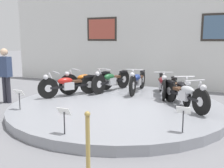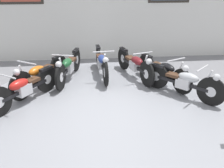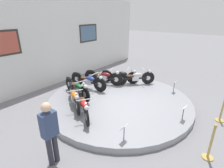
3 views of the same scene
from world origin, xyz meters
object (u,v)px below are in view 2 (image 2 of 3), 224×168
(motorcycle_maroon, at_px, (135,64))
(motorcycle_green, at_px, (68,66))
(motorcycle_blue, at_px, (102,62))
(motorcycle_orange, at_px, (40,74))
(motorcycle_silver, at_px, (184,81))
(motorcycle_red, at_px, (23,87))
(motorcycle_black, at_px, (164,71))

(motorcycle_maroon, bearing_deg, motorcycle_green, -179.99)
(motorcycle_blue, bearing_deg, motorcycle_orange, -154.45)
(motorcycle_orange, distance_m, motorcycle_silver, 3.35)
(motorcycle_silver, bearing_deg, motorcycle_green, 154.41)
(motorcycle_green, bearing_deg, motorcycle_blue, 12.62)
(motorcycle_red, relative_size, motorcycle_blue, 0.81)
(motorcycle_green, relative_size, motorcycle_blue, 0.97)
(motorcycle_maroon, bearing_deg, motorcycle_silver, -54.99)
(motorcycle_maroon, height_order, motorcycle_silver, motorcycle_maroon)
(motorcycle_orange, relative_size, motorcycle_silver, 1.17)
(motorcycle_orange, height_order, motorcycle_blue, motorcycle_blue)
(motorcycle_red, height_order, motorcycle_silver, motorcycle_silver)
(motorcycle_blue, relative_size, motorcycle_silver, 1.36)
(motorcycle_orange, bearing_deg, motorcycle_green, 39.48)
(motorcycle_red, relative_size, motorcycle_black, 0.91)
(motorcycle_green, height_order, motorcycle_blue, motorcycle_blue)
(motorcycle_blue, distance_m, motorcycle_silver, 2.28)
(motorcycle_black, relative_size, motorcycle_silver, 1.21)
(motorcycle_red, xyz_separation_m, motorcycle_maroon, (2.62, 1.26, 0.01))
(motorcycle_blue, distance_m, motorcycle_black, 1.68)
(motorcycle_green, xyz_separation_m, motorcycle_blue, (0.87, 0.20, 0.01))
(motorcycle_red, relative_size, motorcycle_silver, 1.11)
(motorcycle_orange, bearing_deg, motorcycle_silver, -12.56)
(motorcycle_green, bearing_deg, motorcycle_maroon, 0.01)
(motorcycle_blue, bearing_deg, motorcycle_maroon, -12.67)
(motorcycle_green, xyz_separation_m, motorcycle_maroon, (1.75, 0.00, -0.00))
(motorcycle_red, distance_m, motorcycle_orange, 0.77)
(motorcycle_orange, distance_m, motorcycle_black, 3.03)
(motorcycle_red, distance_m, motorcycle_black, 3.34)
(motorcycle_black, bearing_deg, motorcycle_red, -167.44)
(motorcycle_maroon, relative_size, motorcycle_silver, 1.29)
(motorcycle_maroon, bearing_deg, motorcycle_red, -154.31)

